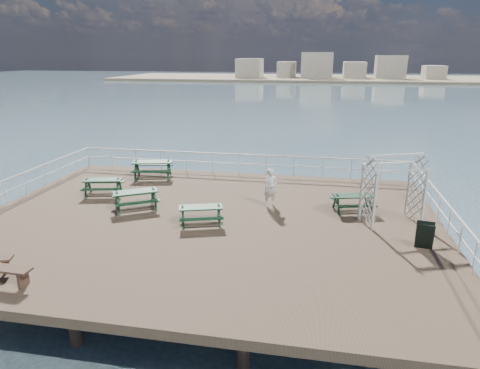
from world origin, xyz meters
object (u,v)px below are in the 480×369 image
picnic_table_c (353,199)px  flat_bench_far (2,271)px  person (271,188)px  picnic_table_e (201,211)px  picnic_table_b (153,166)px  picnic_table_a (136,196)px  trellis_arbor (392,193)px  picnic_table_d (103,183)px

picnic_table_c → flat_bench_far: 12.71m
person → picnic_table_e: bearing=-162.4°
picnic_table_c → picnic_table_e: (-5.75, -2.50, 0.00)m
picnic_table_b → picnic_table_c: bearing=-31.1°
picnic_table_c → person: bearing=166.3°
picnic_table_c → picnic_table_a: bearing=174.9°
picnic_table_b → picnic_table_c: picnic_table_b is taller
picnic_table_e → trellis_arbor: (7.08, 1.50, 0.69)m
picnic_table_e → flat_bench_far: (-4.28, -5.32, -0.12)m
picnic_table_e → picnic_table_b: bearing=108.4°
picnic_table_a → picnic_table_c: (8.87, 1.38, -0.05)m
picnic_table_c → picnic_table_e: picnic_table_e is taller
picnic_table_d → picnic_table_e: 5.99m
trellis_arbor → person: 4.84m
picnic_table_c → picnic_table_d: bearing=165.5°
trellis_arbor → picnic_table_b: bearing=138.3°
picnic_table_d → flat_bench_far: 8.01m
picnic_table_a → picnic_table_b: picnic_table_b is taller
picnic_table_a → trellis_arbor: trellis_arbor is taller
picnic_table_a → person: bearing=-18.0°
picnic_table_e → picnic_table_a: bearing=142.3°
picnic_table_e → flat_bench_far: picnic_table_e is taller
picnic_table_b → trellis_arbor: trellis_arbor is taller
picnic_table_c → picnic_table_d: size_ratio=0.96×
picnic_table_a → picnic_table_c: bearing=-23.2°
picnic_table_e → trellis_arbor: size_ratio=0.73×
picnic_table_c → picnic_table_d: 11.13m
picnic_table_e → flat_bench_far: size_ratio=1.09×
picnic_table_a → trellis_arbor: size_ratio=0.84×
picnic_table_a → flat_bench_far: picnic_table_a is taller
picnic_table_d → trellis_arbor: size_ratio=0.73×
picnic_table_b → picnic_table_c: (9.97, -3.25, -0.12)m
picnic_table_a → picnic_table_e: size_ratio=1.16×
trellis_arbor → person: size_ratio=1.65×
person → trellis_arbor: bearing=-40.9°
picnic_table_a → person: (5.48, 1.37, 0.26)m
picnic_table_d → trellis_arbor: 12.53m
picnic_table_c → trellis_arbor: 1.80m
picnic_table_d → picnic_table_e: picnic_table_d is taller
trellis_arbor → picnic_table_d: bearing=153.8°
picnic_table_c → picnic_table_d: picnic_table_d is taller
flat_bench_far → trellis_arbor: 13.27m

